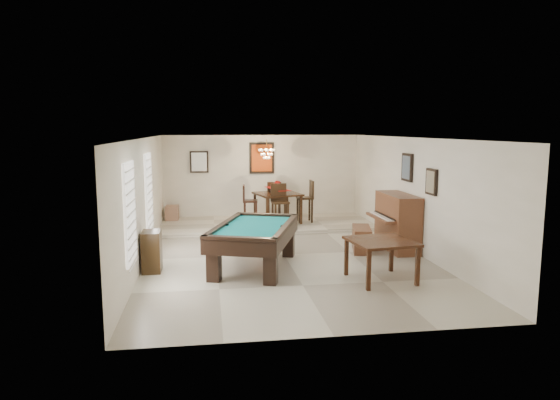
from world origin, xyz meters
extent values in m
cube|color=beige|center=(0.00, 0.00, -0.01)|extent=(6.00, 9.00, 0.02)
cube|color=silver|center=(0.00, 4.50, 1.30)|extent=(6.00, 0.04, 2.60)
cube|color=silver|center=(0.00, -4.50, 1.30)|extent=(6.00, 0.04, 2.60)
cube|color=silver|center=(-3.00, 0.00, 1.30)|extent=(0.04, 9.00, 2.60)
cube|color=silver|center=(3.00, 0.00, 1.30)|extent=(0.04, 9.00, 2.60)
cube|color=white|center=(0.00, 0.00, 2.60)|extent=(6.00, 9.00, 0.04)
cube|color=beige|center=(0.00, 3.25, 0.06)|extent=(6.00, 2.50, 0.12)
cube|color=white|center=(-2.97, -2.20, 1.40)|extent=(0.06, 1.00, 1.70)
cube|color=white|center=(-2.97, 0.60, 1.40)|extent=(0.06, 1.00, 1.70)
cube|color=brown|center=(1.83, 0.08, 0.27)|extent=(0.60, 1.05, 0.55)
cube|color=black|center=(-2.78, -0.93, 0.40)|extent=(0.36, 0.54, 0.81)
cube|color=#9D6F55|center=(-2.72, 4.08, 0.33)|extent=(0.39, 0.47, 0.42)
cube|color=#D84C14|center=(0.00, 4.46, 1.90)|extent=(0.75, 0.06, 0.95)
cube|color=white|center=(-1.90, 4.46, 1.80)|extent=(0.55, 0.06, 0.65)
cube|color=slate|center=(2.96, 0.30, 1.90)|extent=(0.06, 0.55, 0.65)
cube|color=gray|center=(2.96, -1.00, 1.70)|extent=(0.06, 0.45, 0.55)
camera|label=1|loc=(-1.66, -10.76, 2.81)|focal=32.00mm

